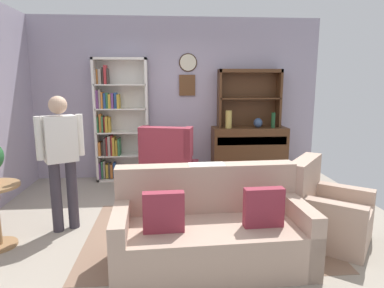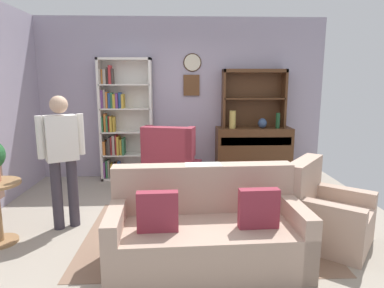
{
  "view_description": "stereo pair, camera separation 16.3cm",
  "coord_description": "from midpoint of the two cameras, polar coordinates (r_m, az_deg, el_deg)",
  "views": [
    {
      "loc": [
        -0.22,
        -3.86,
        1.72
      ],
      "look_at": [
        0.1,
        0.2,
        0.95
      ],
      "focal_mm": 31.3,
      "sensor_mm": 36.0,
      "label": 1
    },
    {
      "loc": [
        -0.05,
        -3.87,
        1.72
      ],
      "look_at": [
        0.1,
        0.2,
        0.95
      ],
      "focal_mm": 31.3,
      "sensor_mm": 36.0,
      "label": 2
    }
  ],
  "objects": [
    {
      "name": "ground_plane",
      "position": [
        4.24,
        -0.15,
        -13.39
      ],
      "size": [
        5.4,
        4.6,
        0.02
      ],
      "primitive_type": "cube",
      "color": "#9E9384"
    },
    {
      "name": "wall_back",
      "position": [
        6.01,
        -0.86,
        7.69
      ],
      "size": [
        5.0,
        0.09,
        2.8
      ],
      "color": "#A399AD",
      "rests_on": "ground_plane"
    },
    {
      "name": "area_rug",
      "position": [
        3.97,
        2.99,
        -14.91
      ],
      "size": [
        2.62,
        1.88,
        0.01
      ],
      "primitive_type": "cube",
      "color": "#846651",
      "rests_on": "ground_plane"
    },
    {
      "name": "bookshelf",
      "position": [
        5.92,
        -11.13,
        3.65
      ],
      "size": [
        0.9,
        0.3,
        2.1
      ],
      "color": "silver",
      "rests_on": "ground_plane"
    },
    {
      "name": "sideboard",
      "position": [
        6.01,
        11.13,
        -1.12
      ],
      "size": [
        1.3,
        0.45,
        0.92
      ],
      "color": "#4C2D19",
      "rests_on": "ground_plane"
    },
    {
      "name": "sideboard_hutch",
      "position": [
        6.0,
        11.26,
        8.97
      ],
      "size": [
        1.1,
        0.26,
        1.0
      ],
      "color": "#4C2D19",
      "rests_on": "sideboard"
    },
    {
      "name": "vase_tall",
      "position": [
        5.77,
        7.73,
        4.15
      ],
      "size": [
        0.11,
        0.11,
        0.3
      ],
      "primitive_type": "cylinder",
      "color": "tan",
      "rests_on": "sideboard"
    },
    {
      "name": "vase_round",
      "position": [
        5.9,
        12.68,
        3.48
      ],
      "size": [
        0.15,
        0.15,
        0.17
      ],
      "primitive_type": "ellipsoid",
      "color": "#33476B",
      "rests_on": "sideboard"
    },
    {
      "name": "bottle_wine",
      "position": [
        5.95,
        15.19,
        3.88
      ],
      "size": [
        0.07,
        0.07,
        0.26
      ],
      "primitive_type": "cylinder",
      "color": "#194223",
      "rests_on": "sideboard"
    },
    {
      "name": "couch_floral",
      "position": [
        3.29,
        3.88,
        -14.69
      ],
      "size": [
        1.84,
        0.93,
        0.9
      ],
      "color": "tan",
      "rests_on": "ground_plane"
    },
    {
      "name": "armchair_floral",
      "position": [
        3.96,
        22.9,
        -11.34
      ],
      "size": [
        1.08,
        1.07,
        0.88
      ],
      "color": "tan",
      "rests_on": "ground_plane"
    },
    {
      "name": "wingback_chair",
      "position": [
        5.26,
        -2.6,
        -4.01
      ],
      "size": [
        0.95,
        0.97,
        1.05
      ],
      "color": "maroon",
      "rests_on": "ground_plane"
    },
    {
      "name": "person_reading",
      "position": [
        4.09,
        -20.2,
        -1.42
      ],
      "size": [
        0.49,
        0.34,
        1.56
      ],
      "color": "#38333D",
      "rests_on": "ground_plane"
    },
    {
      "name": "coffee_table",
      "position": [
        4.11,
        6.19,
        -8.79
      ],
      "size": [
        0.8,
        0.5,
        0.42
      ],
      "color": "#4C2D19",
      "rests_on": "ground_plane"
    },
    {
      "name": "book_stack",
      "position": [
        4.0,
        4.59,
        -7.79
      ],
      "size": [
        0.21,
        0.14,
        0.06
      ],
      "color": "gray",
      "rests_on": "coffee_table"
    }
  ]
}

